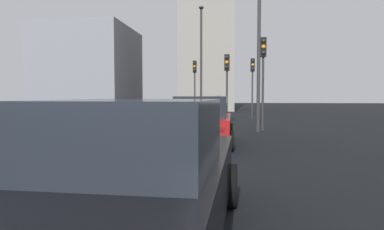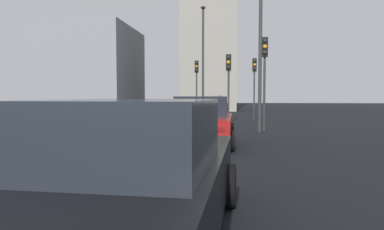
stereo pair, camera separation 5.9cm
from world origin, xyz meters
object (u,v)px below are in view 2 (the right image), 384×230
(traffic_light_far_right, at_px, (254,76))
(street_lamp_kerbside, at_px, (261,17))
(traffic_light_far_left, at_px, (228,74))
(car_red_lead, at_px, (203,122))
(street_lamp_far, at_px, (203,53))
(traffic_light_near_left, at_px, (265,64))
(traffic_light_near_right, at_px, (197,77))
(car_black_second, at_px, (139,178))

(traffic_light_far_right, height_order, street_lamp_kerbside, street_lamp_kerbside)
(traffic_light_far_left, bearing_deg, car_red_lead, -0.78)
(street_lamp_kerbside, relative_size, street_lamp_far, 1.11)
(traffic_light_near_left, height_order, traffic_light_far_left, traffic_light_near_left)
(car_red_lead, xyz_separation_m, street_lamp_kerbside, (4.52, -2.18, 4.40))
(traffic_light_near_left, xyz_separation_m, traffic_light_near_right, (9.29, 4.24, -0.05))
(traffic_light_near_right, distance_m, traffic_light_far_left, 6.94)
(traffic_light_near_left, bearing_deg, traffic_light_far_left, -146.37)
(traffic_light_far_left, distance_m, street_lamp_far, 6.31)
(car_red_lead, distance_m, traffic_light_near_right, 14.57)
(car_red_lead, bearing_deg, car_black_second, 179.95)
(car_black_second, xyz_separation_m, traffic_light_near_left, (12.78, -2.39, 2.36))
(car_red_lead, distance_m, street_lamp_far, 14.13)
(car_black_second, distance_m, traffic_light_far_left, 15.76)
(car_black_second, xyz_separation_m, traffic_light_near_right, (22.07, 1.85, 2.31))
(car_red_lead, distance_m, street_lamp_kerbside, 6.68)
(car_black_second, relative_size, traffic_light_far_left, 1.21)
(car_black_second, height_order, traffic_light_far_right, traffic_light_far_right)
(car_black_second, distance_m, street_lamp_far, 21.71)
(traffic_light_far_left, height_order, traffic_light_far_right, traffic_light_far_right)
(traffic_light_near_left, relative_size, traffic_light_near_right, 1.02)
(traffic_light_near_left, xyz_separation_m, street_lamp_far, (8.52, 3.68, 1.61))
(car_red_lead, relative_size, street_lamp_kerbside, 0.46)
(traffic_light_far_right, relative_size, street_lamp_far, 0.52)
(car_black_second, distance_m, traffic_light_near_right, 22.27)
(street_lamp_kerbside, distance_m, street_lamp_far, 9.63)
(traffic_light_far_left, bearing_deg, street_lamp_kerbside, 28.58)
(traffic_light_near_left, height_order, traffic_light_far_right, traffic_light_near_left)
(traffic_light_near_right, distance_m, street_lamp_kerbside, 10.74)
(car_red_lead, bearing_deg, traffic_light_far_right, -10.88)
(street_lamp_kerbside, bearing_deg, car_red_lead, 154.32)
(car_black_second, bearing_deg, car_red_lead, 2.02)
(traffic_light_near_left, distance_m, street_lamp_kerbside, 2.12)
(street_lamp_far, bearing_deg, street_lamp_kerbside, -159.05)
(car_black_second, height_order, street_lamp_kerbside, street_lamp_kerbside)
(traffic_light_near_right, distance_m, traffic_light_far_right, 4.47)
(traffic_light_far_right, bearing_deg, traffic_light_far_left, -21.53)
(traffic_light_near_left, height_order, street_lamp_kerbside, street_lamp_kerbside)
(street_lamp_kerbside, height_order, street_lamp_far, street_lamp_kerbside)
(traffic_light_near_right, distance_m, street_lamp_far, 1.90)
(traffic_light_near_left, xyz_separation_m, street_lamp_kerbside, (-0.46, 0.24, 2.05))
(traffic_light_near_right, relative_size, street_lamp_kerbside, 0.48)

